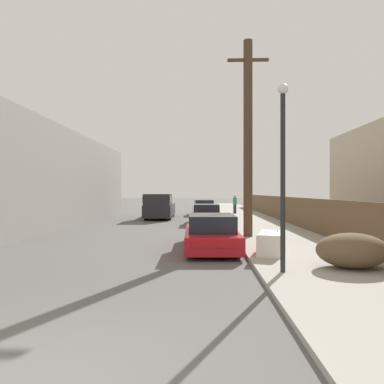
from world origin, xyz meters
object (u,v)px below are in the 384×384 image
(pickup_truck, at_px, (159,206))
(pedestrian, at_px, (235,204))
(street_lamp, at_px, (283,162))
(car_parked_mid, at_px, (206,215))
(discarded_fridge, at_px, (270,243))
(car_parked_far, at_px, (204,208))
(utility_pole, at_px, (248,137))
(parked_sports_car_red, at_px, (211,233))
(brush_pile, at_px, (352,250))

(pickup_truck, bearing_deg, pedestrian, -144.03)
(street_lamp, bearing_deg, car_parked_mid, 97.17)
(discarded_fridge, distance_m, car_parked_mid, 11.40)
(car_parked_far, xyz_separation_m, utility_pole, (1.92, -15.41, 3.85))
(car_parked_mid, xyz_separation_m, pedestrian, (2.66, 8.75, 0.37))
(car_parked_mid, xyz_separation_m, pickup_truck, (-3.56, 4.02, 0.34))
(car_parked_far, xyz_separation_m, street_lamp, (1.90, -22.06, 2.16))
(discarded_fridge, xyz_separation_m, parked_sports_car_red, (-1.86, 1.34, 0.13))
(discarded_fridge, height_order, car_parked_mid, car_parked_mid)
(discarded_fridge, relative_size, utility_pole, 0.21)
(car_parked_mid, bearing_deg, parked_sports_car_red, -90.19)
(utility_pole, bearing_deg, pickup_truck, 115.55)
(brush_pile, bearing_deg, utility_pole, 106.98)
(pedestrian, bearing_deg, parked_sports_car_red, -97.92)
(brush_pile, xyz_separation_m, pedestrian, (-0.97, 22.00, 0.40))
(parked_sports_car_red, xyz_separation_m, pedestrian, (2.59, 18.65, 0.39))
(parked_sports_car_red, relative_size, pickup_truck, 0.82)
(parked_sports_car_red, distance_m, car_parked_far, 18.19)
(discarded_fridge, height_order, pedestrian, pedestrian)
(parked_sports_car_red, height_order, utility_pole, utility_pole)
(pedestrian, bearing_deg, car_parked_far, -170.77)
(car_parked_far, xyz_separation_m, brush_pile, (3.79, -21.54, -0.07))
(discarded_fridge, relative_size, street_lamp, 0.39)
(discarded_fridge, distance_m, utility_pole, 5.78)
(pedestrian, bearing_deg, utility_pole, -93.27)
(street_lamp, xyz_separation_m, pedestrian, (0.93, 22.52, -1.83))
(car_parked_far, bearing_deg, parked_sports_car_red, -93.29)
(car_parked_far, bearing_deg, car_parked_mid, -92.90)
(parked_sports_car_red, distance_m, pedestrian, 18.83)
(car_parked_mid, bearing_deg, utility_pole, -76.71)
(car_parked_far, height_order, utility_pole, utility_pole)
(car_parked_far, bearing_deg, discarded_fridge, -87.92)
(utility_pole, bearing_deg, discarded_fridge, -87.65)
(parked_sports_car_red, bearing_deg, discarded_fridge, -37.48)
(parked_sports_car_red, relative_size, street_lamp, 1.03)
(street_lamp, bearing_deg, utility_pole, 89.79)
(parked_sports_car_red, height_order, street_lamp, street_lamp)
(car_parked_far, distance_m, pedestrian, 2.88)
(pedestrian, bearing_deg, pickup_truck, -142.75)
(discarded_fridge, relative_size, parked_sports_car_red, 0.37)
(car_parked_mid, relative_size, car_parked_far, 0.92)
(discarded_fridge, height_order, utility_pole, utility_pole)
(car_parked_far, height_order, pedestrian, pedestrian)
(car_parked_mid, height_order, car_parked_far, car_parked_far)
(discarded_fridge, distance_m, parked_sports_car_red, 2.30)
(brush_pile, height_order, pedestrian, pedestrian)
(utility_pole, height_order, brush_pile, utility_pole)
(pickup_truck, xyz_separation_m, street_lamp, (5.30, -17.78, 1.86))
(pickup_truck, bearing_deg, car_parked_mid, 130.29)
(discarded_fridge, relative_size, car_parked_far, 0.40)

